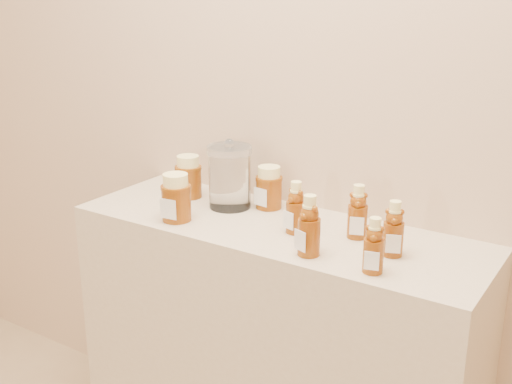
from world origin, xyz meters
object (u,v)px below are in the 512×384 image
Objects in this scene: bear_bottle_front_left at (309,222)px; glass_canister at (230,174)px; display_table at (274,364)px; bear_bottle_back_left at (296,204)px; honey_jar_left at (188,177)px.

glass_canister is at bearing 173.30° from bear_bottle_front_left.
glass_canister reaches higher than display_table.
glass_canister reaches higher than bear_bottle_front_left.
honey_jar_left is (-0.44, 0.08, -0.01)m from bear_bottle_back_left.
honey_jar_left reaches higher than display_table.
glass_canister is (-0.27, 0.07, 0.02)m from bear_bottle_back_left.
display_table is 7.29× the size of bear_bottle_back_left.
honey_jar_left is at bearing -174.74° from bear_bottle_back_left.
bear_bottle_front_left is at bearing -32.06° from bear_bottle_back_left.
glass_canister is (-0.37, 0.19, 0.01)m from bear_bottle_front_left.
bear_bottle_back_left is at bearing -15.34° from glass_canister.
bear_bottle_front_left reaches higher than display_table.
display_table is 0.59m from glass_canister.
honey_jar_left is 0.17m from glass_canister.
bear_bottle_back_left is at bearing -10.79° from display_table.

